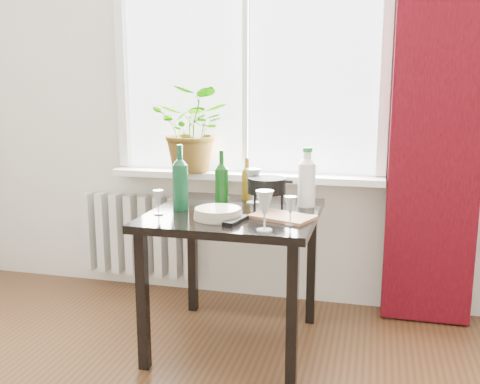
% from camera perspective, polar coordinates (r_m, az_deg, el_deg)
% --- Properties ---
extents(window, '(1.72, 0.08, 1.62)m').
position_cam_1_polar(window, '(3.38, 0.72, 15.01)').
color(window, white).
rests_on(window, ground).
extents(windowsill, '(1.72, 0.20, 0.04)m').
position_cam_1_polar(windowsill, '(3.35, 0.40, 1.75)').
color(windowsill, white).
rests_on(windowsill, ground).
extents(curtain, '(0.50, 0.12, 2.56)m').
position_cam_1_polar(curtain, '(3.20, 20.42, 9.10)').
color(curtain, '#3B050C').
rests_on(curtain, ground).
extents(radiator, '(0.80, 0.10, 0.55)m').
position_cam_1_polar(radiator, '(3.72, -10.80, -4.51)').
color(radiator, silver).
rests_on(radiator, ground).
extents(table, '(0.85, 0.85, 0.74)m').
position_cam_1_polar(table, '(2.80, -0.57, -3.86)').
color(table, black).
rests_on(table, ground).
extents(potted_plant, '(0.50, 0.44, 0.53)m').
position_cam_1_polar(potted_plant, '(3.36, -4.90, 6.67)').
color(potted_plant, '#1F7521').
rests_on(potted_plant, windowsill).
extents(wine_bottle_left, '(0.09, 0.09, 0.35)m').
position_cam_1_polar(wine_bottle_left, '(2.79, -6.40, 1.62)').
color(wine_bottle_left, '#0C4020').
rests_on(wine_bottle_left, table).
extents(wine_bottle_right, '(0.09, 0.09, 0.31)m').
position_cam_1_polar(wine_bottle_right, '(2.84, -1.97, 1.44)').
color(wine_bottle_right, '#0B3B0D').
rests_on(wine_bottle_right, table).
extents(bottle_amber, '(0.06, 0.06, 0.24)m').
position_cam_1_polar(bottle_amber, '(3.02, 0.75, 1.42)').
color(bottle_amber, '#67460B').
rests_on(bottle_amber, table).
extents(cleaning_bottle, '(0.10, 0.10, 0.33)m').
position_cam_1_polar(cleaning_bottle, '(2.87, 7.15, 1.67)').
color(cleaning_bottle, white).
rests_on(cleaning_bottle, table).
extents(wineglass_front_right, '(0.10, 0.10, 0.19)m').
position_cam_1_polar(wineglass_front_right, '(2.37, 2.63, -1.96)').
color(wineglass_front_right, silver).
rests_on(wineglass_front_right, table).
extents(wineglass_far_right, '(0.06, 0.06, 0.14)m').
position_cam_1_polar(wineglass_far_right, '(2.49, 5.40, -1.96)').
color(wineglass_far_right, '#B0B6BD').
rests_on(wineglass_far_right, table).
extents(wineglass_back_center, '(0.11, 0.11, 0.20)m').
position_cam_1_polar(wineglass_back_center, '(2.94, 1.43, 0.71)').
color(wineglass_back_center, silver).
rests_on(wineglass_back_center, table).
extents(wineglass_back_left, '(0.09, 0.09, 0.17)m').
position_cam_1_polar(wineglass_back_left, '(3.08, -1.82, 0.97)').
color(wineglass_back_left, silver).
rests_on(wineglass_back_left, table).
extents(wineglass_front_left, '(0.06, 0.06, 0.13)m').
position_cam_1_polar(wineglass_front_left, '(2.71, -8.71, -1.08)').
color(wineglass_front_left, '#B7BDC5').
rests_on(wineglass_front_left, table).
extents(plate_stack, '(0.24, 0.24, 0.05)m').
position_cam_1_polar(plate_stack, '(2.61, -2.38, -2.29)').
color(plate_stack, beige).
rests_on(plate_stack, table).
extents(fondue_pot, '(0.25, 0.22, 0.16)m').
position_cam_1_polar(fondue_pot, '(2.85, 2.88, -0.04)').
color(fondue_pot, black).
rests_on(fondue_pot, table).
extents(tv_remote, '(0.09, 0.19, 0.02)m').
position_cam_1_polar(tv_remote, '(2.54, -0.45, -3.05)').
color(tv_remote, black).
rests_on(tv_remote, table).
extents(cutting_board, '(0.34, 0.28, 0.02)m').
position_cam_1_polar(cutting_board, '(2.62, 4.59, -2.66)').
color(cutting_board, '#A76E4B').
rests_on(cutting_board, table).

